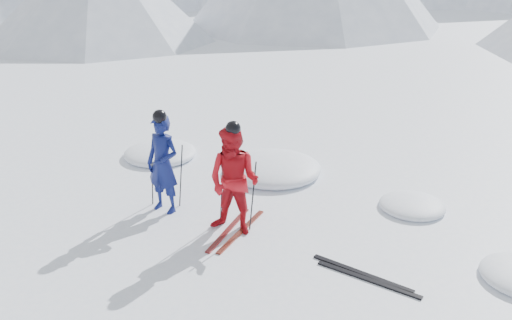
# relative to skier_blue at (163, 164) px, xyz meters

# --- Properties ---
(ground) EXTENTS (160.00, 160.00, 0.00)m
(ground) POSITION_rel_skier_blue_xyz_m (3.46, -0.25, -0.96)
(ground) COLOR white
(ground) RESTS_ON ground
(skier_blue) EXTENTS (0.80, 0.65, 1.91)m
(skier_blue) POSITION_rel_skier_blue_xyz_m (0.00, 0.00, 0.00)
(skier_blue) COLOR #0E1655
(skier_blue) RESTS_ON ground
(skier_red) EXTENTS (1.08, 0.91, 1.96)m
(skier_red) POSITION_rel_skier_blue_xyz_m (1.52, -0.51, 0.03)
(skier_red) COLOR #B30E17
(skier_red) RESTS_ON ground
(pole_blue_left) EXTENTS (0.13, 0.09, 1.27)m
(pole_blue_left) POSITION_rel_skier_blue_xyz_m (-0.30, 0.15, -0.32)
(pole_blue_left) COLOR black
(pole_blue_left) RESTS_ON ground
(pole_blue_right) EXTENTS (0.13, 0.08, 1.27)m
(pole_blue_right) POSITION_rel_skier_blue_xyz_m (0.25, 0.25, -0.32)
(pole_blue_right) COLOR black
(pole_blue_right) RESTS_ON ground
(pole_red_left) EXTENTS (0.13, 0.10, 1.31)m
(pole_red_left) POSITION_rel_skier_blue_xyz_m (1.22, -0.26, -0.30)
(pole_red_left) COLOR black
(pole_red_left) RESTS_ON ground
(pole_red_right) EXTENTS (0.13, 0.09, 1.31)m
(pole_red_right) POSITION_rel_skier_blue_xyz_m (1.82, -0.36, -0.30)
(pole_red_right) COLOR black
(pole_red_right) RESTS_ON ground
(ski_worn_left) EXTENTS (0.35, 1.69, 0.03)m
(ski_worn_left) POSITION_rel_skier_blue_xyz_m (1.40, -0.51, -0.94)
(ski_worn_left) COLOR black
(ski_worn_left) RESTS_ON ground
(ski_worn_right) EXTENTS (0.47, 1.68, 0.03)m
(ski_worn_right) POSITION_rel_skier_blue_xyz_m (1.64, -0.51, -0.94)
(ski_worn_right) COLOR black
(ski_worn_right) RESTS_ON ground
(ski_loose_a) EXTENTS (1.59, 0.76, 0.03)m
(ski_loose_a) POSITION_rel_skier_blue_xyz_m (3.81, -1.39, -0.94)
(ski_loose_a) COLOR black
(ski_loose_a) RESTS_ON ground
(ski_loose_b) EXTENTS (1.61, 0.71, 0.03)m
(ski_loose_b) POSITION_rel_skier_blue_xyz_m (3.91, -1.54, -0.94)
(ski_loose_b) COLOR black
(ski_loose_b) RESTS_ON ground
(snow_lumps) EXTENTS (8.96, 5.16, 0.48)m
(snow_lumps) POSITION_rel_skier_blue_xyz_m (1.74, 1.88, -0.96)
(snow_lumps) COLOR white
(snow_lumps) RESTS_ON ground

